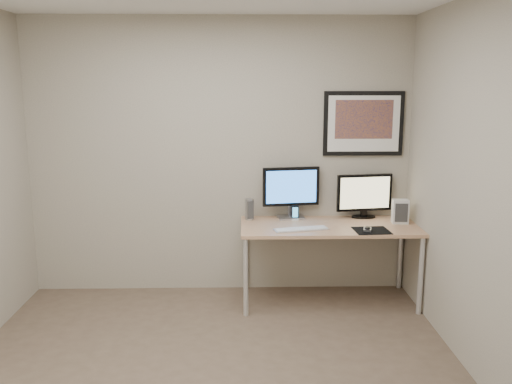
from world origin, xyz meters
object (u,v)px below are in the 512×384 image
monitor_tv (364,195)px  fan_unit (400,211)px  speaker_right (295,208)px  speaker_left (249,209)px  phone_dock (295,213)px  framed_art (363,123)px  monitor_large (291,190)px  keyboard (301,229)px  desk (329,232)px

monitor_tv → fan_unit: size_ratio=2.44×
speaker_right → speaker_left: bearing=-171.9°
speaker_right → phone_dock: 0.13m
framed_art → speaker_left: framed_art is taller
monitor_large → fan_unit: (0.99, -0.20, -0.16)m
monitor_tv → speaker_left: bearing=173.7°
framed_art → fan_unit: bearing=-42.0°
monitor_large → speaker_right: 0.20m
speaker_right → keyboard: size_ratio=0.36×
desk → monitor_large: size_ratio=2.97×
phone_dock → framed_art: bearing=10.9°
speaker_left → speaker_right: speaker_left is taller
monitor_large → fan_unit: monitor_large is taller
speaker_left → framed_art: bearing=-9.4°
phone_dock → keyboard: bearing=-89.0°
desk → monitor_large: monitor_large is taller
desk → fan_unit: bearing=4.7°
monitor_large → speaker_right: monitor_large is taller
phone_dock → fan_unit: 0.96m
monitor_large → monitor_tv: bearing=-7.9°
keyboard → phone_dock: bearing=80.5°
desk → fan_unit: 0.68m
monitor_large → keyboard: bearing=-90.8°
desk → monitor_large: (-0.33, 0.25, 0.34)m
monitor_large → speaker_right: bearing=43.4°
monitor_large → monitor_tv: monitor_large is taller
monitor_large → speaker_right: (0.04, 0.05, -0.19)m
speaker_right → keyboard: speaker_right is taller
monitor_tv → speaker_right: (-0.66, 0.05, -0.14)m
monitor_tv → fan_unit: 0.37m
desk → fan_unit: size_ratio=7.32×
monitor_tv → fan_unit: monitor_tv is taller
monitor_tv → monitor_large: bearing=171.8°
desk → phone_dock: (-0.29, 0.18, 0.13)m
framed_art → fan_unit: size_ratio=3.43×
framed_art → monitor_tv: size_ratio=1.40×
speaker_left → phone_dock: speaker_left is taller
desk → phone_dock: phone_dock is taller
desk → monitor_tv: (0.37, 0.26, 0.29)m
desk → speaker_right: size_ratio=9.26×
monitor_tv → phone_dock: size_ratio=3.86×
framed_art → monitor_large: size_ratio=1.39×
framed_art → keyboard: framed_art is taller
framed_art → speaker_right: bearing=-177.6°
speaker_left → monitor_tv: bearing=-13.4°
desk → speaker_right: bearing=133.3°
desk → keyboard: size_ratio=3.35×
speaker_right → fan_unit: (0.95, -0.25, 0.02)m
speaker_left → keyboard: size_ratio=0.42×
desk → framed_art: bearing=43.5°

